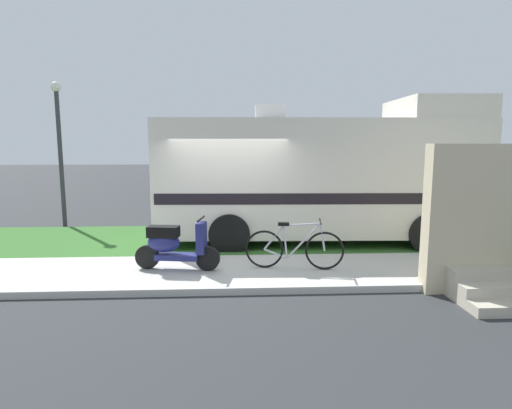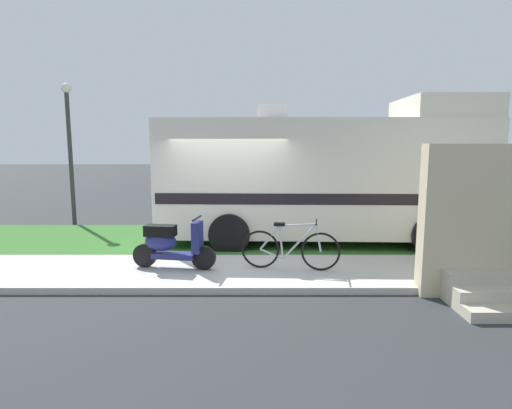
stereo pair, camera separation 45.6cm
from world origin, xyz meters
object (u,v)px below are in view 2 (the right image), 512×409
object	(u,v)px
motorhome_rv	(324,176)
street_lamp_post	(70,140)
scooter	(171,244)
pickup_truck_near	(274,187)
bottle_green	(456,259)
bicycle	(290,248)

from	to	relation	value
motorhome_rv	street_lamp_post	bearing A→B (deg)	162.83
scooter	pickup_truck_near	distance (m)	7.11
bottle_green	street_lamp_post	size ratio (longest dim) A/B	0.06
scooter	bicycle	xyz separation A→B (m)	(2.19, -0.07, -0.07)
bicycle	motorhome_rv	bearing A→B (deg)	69.18
pickup_truck_near	scooter	bearing A→B (deg)	-107.84
bottle_green	street_lamp_post	xyz separation A→B (m)	(-9.19, 4.49, 2.28)
motorhome_rv	bottle_green	size ratio (longest dim) A/B	32.42
motorhome_rv	street_lamp_post	world-z (taller)	street_lamp_post
bicycle	street_lamp_post	xyz separation A→B (m)	(-6.01, 4.79, 1.99)
pickup_truck_near	street_lamp_post	world-z (taller)	street_lamp_post
pickup_truck_near	bottle_green	bearing A→B (deg)	-63.92
motorhome_rv	bottle_green	bearing A→B (deg)	-46.85
bottle_green	bicycle	bearing A→B (deg)	-174.64
bicycle	street_lamp_post	size ratio (longest dim) A/B	0.44
pickup_truck_near	bottle_green	xyz separation A→B (m)	(3.20, -6.53, -0.72)
bottle_green	street_lamp_post	distance (m)	10.48
bicycle	pickup_truck_near	bearing A→B (deg)	90.13
pickup_truck_near	motorhome_rv	bearing A→B (deg)	-76.43
motorhome_rv	pickup_truck_near	bearing A→B (deg)	103.57
scooter	bottle_green	bearing A→B (deg)	2.40
bicycle	bottle_green	xyz separation A→B (m)	(3.18, 0.30, -0.29)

